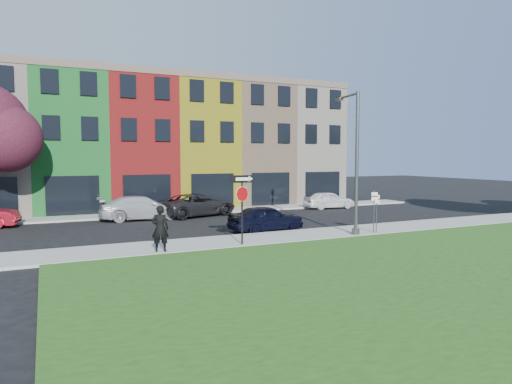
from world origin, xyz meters
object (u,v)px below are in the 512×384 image
sedan_near (266,218)px  street_lamp (355,163)px  man (160,228)px  stop_sign (242,195)px

sedan_near → street_lamp: 5.63m
man → street_lamp: (10.10, 0.22, 2.68)m
sedan_near → stop_sign: bearing=135.5°
man → sedan_near: man is taller
stop_sign → man: 3.94m
stop_sign → sedan_near: bearing=56.5°
stop_sign → street_lamp: street_lamp is taller
sedan_near → street_lamp: size_ratio=0.60×
sedan_near → street_lamp: (3.46, -3.23, 3.05)m
sedan_near → street_lamp: bearing=-137.5°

